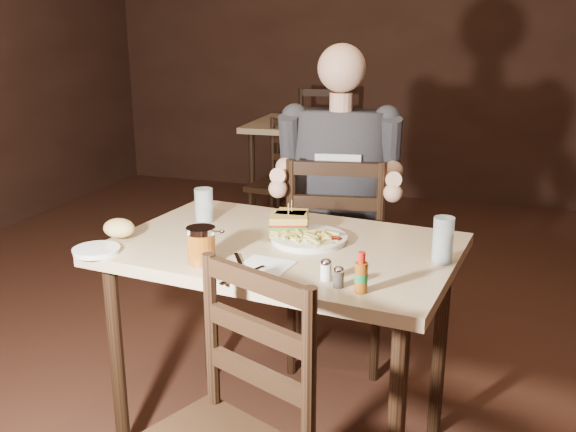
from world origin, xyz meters
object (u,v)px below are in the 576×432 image
(diner, at_px, (339,156))
(glass_right, at_px, (443,240))
(chair_far, at_px, (337,258))
(bg_chair_near, at_px, (282,185))
(bg_chair_far, at_px, (326,147))
(main_table, at_px, (283,269))
(dinner_plate, at_px, (309,239))
(hot_sauce, at_px, (361,272))
(syrup_dispenser, at_px, (201,245))
(bg_table, at_px, (307,134))
(glass_left, at_px, (204,205))
(side_plate, at_px, (97,251))

(diner, height_order, glass_right, diner)
(chair_far, bearing_deg, bg_chair_near, -72.14)
(diner, bearing_deg, bg_chair_far, 96.28)
(bg_chair_far, bearing_deg, diner, 95.77)
(bg_chair_near, bearing_deg, diner, -56.13)
(main_table, height_order, glass_right, glass_right)
(glass_right, bearing_deg, dinner_plate, 172.65)
(hot_sauce, xyz_separation_m, syrup_dispenser, (-0.50, 0.06, -0.00))
(main_table, relative_size, diner, 1.31)
(bg_chair_near, distance_m, glass_right, 2.46)
(bg_table, distance_m, bg_chair_far, 0.58)
(glass_left, distance_m, syrup_dispenser, 0.43)
(main_table, height_order, hot_sauce, hot_sauce)
(bg_chair_far, height_order, dinner_plate, bg_chair_far)
(bg_chair_near, relative_size, glass_left, 6.85)
(hot_sauce, relative_size, syrup_dispenser, 1.01)
(bg_table, xyz_separation_m, bg_chair_near, (0.00, -0.55, -0.26))
(glass_right, distance_m, syrup_dispenser, 0.72)
(diner, xyz_separation_m, glass_left, (-0.37, -0.50, -0.11))
(main_table, height_order, glass_left, glass_left)
(bg_chair_far, height_order, syrup_dispenser, bg_chair_far)
(dinner_plate, distance_m, glass_left, 0.44)
(glass_left, bearing_deg, hot_sauce, -33.54)
(bg_table, distance_m, hot_sauce, 3.12)
(bg_table, relative_size, hot_sauce, 7.33)
(bg_table, bearing_deg, bg_chair_near, -90.00)
(glass_right, bearing_deg, bg_chair_far, 111.16)
(side_plate, bearing_deg, main_table, 27.38)
(side_plate, bearing_deg, bg_table, 93.84)
(glass_left, xyz_separation_m, hot_sauce, (0.68, -0.45, -0.00))
(glass_right, relative_size, side_plate, 0.98)
(main_table, height_order, syrup_dispenser, syrup_dispenser)
(chair_far, distance_m, syrup_dispenser, 1.02)
(bg_table, xyz_separation_m, bg_chair_far, (0.00, 0.55, -0.19))
(dinner_plate, relative_size, glass_left, 2.02)
(diner, bearing_deg, main_table, -102.13)
(bg_table, height_order, bg_chair_far, bg_chair_far)
(bg_chair_near, distance_m, side_plate, 2.38)
(bg_table, xyz_separation_m, dinner_plate, (0.80, -2.58, 0.10))
(bg_table, xyz_separation_m, glass_right, (1.23, -2.63, 0.16))
(bg_chair_near, bearing_deg, syrup_dispenser, -70.30)
(diner, bearing_deg, hot_sauce, -82.31)
(diner, xyz_separation_m, syrup_dispenser, (-0.20, -0.89, -0.11))
(diner, height_order, hot_sauce, diner)
(bg_chair_near, xyz_separation_m, glass_right, (1.23, -2.08, 0.42))
(glass_left, relative_size, hot_sauce, 1.08)
(chair_far, height_order, hot_sauce, chair_far)
(syrup_dispenser, bearing_deg, chair_far, 84.47)
(bg_chair_near, bearing_deg, side_plate, -78.85)
(main_table, distance_m, glass_right, 0.54)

